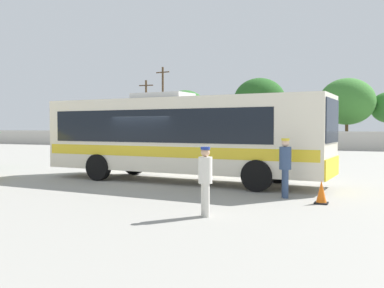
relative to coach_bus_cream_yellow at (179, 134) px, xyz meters
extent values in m
plane|color=gray|center=(-1.01, 9.63, -1.83)|extent=(300.00, 300.00, 0.00)
cube|color=beige|center=(-1.01, 27.27, -0.97)|extent=(80.00, 0.30, 1.73)
cube|color=silver|center=(0.13, -0.01, -0.02)|extent=(11.32, 3.30, 2.74)
cube|color=black|center=(-0.43, 0.03, 0.31)|extent=(9.32, 3.20, 1.21)
cube|color=yellow|center=(0.13, -0.01, -0.62)|extent=(11.10, 3.31, 0.38)
cube|color=#19212D|center=(5.71, -0.39, 0.48)|extent=(0.20, 2.29, 1.43)
cube|color=yellow|center=(5.72, -0.39, -1.06)|extent=(0.23, 2.50, 0.66)
cube|color=#B2B2B2|center=(-0.71, 0.05, 1.47)|extent=(2.29, 1.55, 0.24)
cylinder|color=black|center=(3.66, 0.98, -1.31)|extent=(1.06, 0.37, 1.04)
cylinder|color=black|center=(3.50, -1.47, -1.31)|extent=(1.06, 0.37, 1.04)
cylinder|color=black|center=(-2.86, 1.42, -1.31)|extent=(1.06, 0.37, 1.04)
cylinder|color=black|center=(-3.02, -1.02, -1.31)|extent=(1.06, 0.37, 1.04)
cylinder|color=#33476B|center=(4.55, -2.30, -1.41)|extent=(0.16, 0.16, 0.85)
cylinder|color=#33476B|center=(4.62, -2.44, -1.41)|extent=(0.16, 0.16, 0.85)
cylinder|color=#33476B|center=(4.58, -2.37, -0.65)|extent=(0.47, 0.47, 0.67)
sphere|color=beige|center=(4.58, -2.37, -0.20)|extent=(0.23, 0.23, 0.23)
cylinder|color=yellow|center=(4.58, -2.37, -0.10)|extent=(0.24, 0.24, 0.07)
cylinder|color=silver|center=(3.35, -5.76, -1.44)|extent=(0.15, 0.15, 0.78)
cylinder|color=silver|center=(3.45, -5.87, -1.44)|extent=(0.15, 0.15, 0.78)
cylinder|color=silver|center=(3.40, -5.81, -0.74)|extent=(0.46, 0.46, 0.62)
sphere|color=tan|center=(3.40, -5.81, -0.33)|extent=(0.21, 0.21, 0.21)
cylinder|color=navy|center=(3.40, -5.81, -0.23)|extent=(0.22, 0.22, 0.06)
cube|color=navy|center=(-14.65, 23.22, -1.19)|extent=(4.26, 2.12, 0.65)
cube|color=black|center=(-14.86, 23.20, -0.60)|extent=(2.39, 1.83, 0.53)
cylinder|color=black|center=(-13.45, 24.20, -1.51)|extent=(0.66, 0.27, 0.64)
cylinder|color=black|center=(-13.31, 22.44, -1.51)|extent=(0.66, 0.27, 0.64)
cylinder|color=black|center=(-16.00, 24.00, -1.51)|extent=(0.66, 0.27, 0.64)
cylinder|color=black|center=(-15.86, 22.24, -1.51)|extent=(0.66, 0.27, 0.64)
cube|color=slate|center=(-8.68, 23.08, -1.20)|extent=(4.42, 1.88, 0.63)
cube|color=black|center=(-8.47, 23.09, -0.63)|extent=(2.44, 1.70, 0.51)
cylinder|color=black|center=(-10.03, 22.18, -1.51)|extent=(0.64, 0.23, 0.64)
cylinder|color=black|center=(-10.06, 23.94, -1.51)|extent=(0.64, 0.23, 0.64)
cylinder|color=black|center=(-7.31, 22.23, -1.51)|extent=(0.64, 0.23, 0.64)
cylinder|color=black|center=(-7.34, 23.99, -1.51)|extent=(0.64, 0.23, 0.64)
cube|color=#B7BABF|center=(-2.98, 22.44, -1.20)|extent=(4.72, 2.16, 0.62)
cube|color=black|center=(-2.75, 22.46, -0.64)|extent=(2.65, 1.85, 0.51)
cylinder|color=black|center=(-4.33, 21.45, -1.51)|extent=(0.66, 0.27, 0.64)
cylinder|color=black|center=(-4.47, 23.20, -1.51)|extent=(0.66, 0.27, 0.64)
cylinder|color=black|center=(-1.49, 21.67, -1.51)|extent=(0.66, 0.27, 0.64)
cylinder|color=black|center=(-1.63, 23.43, -1.51)|extent=(0.66, 0.27, 0.64)
cylinder|color=#4C3823|center=(-18.19, 29.81, 2.00)|extent=(0.24, 0.24, 7.66)
cube|color=#473321|center=(-18.19, 29.81, 5.23)|extent=(1.80, 0.22, 0.12)
cylinder|color=#4C3823|center=(-16.14, 30.12, 2.73)|extent=(0.24, 0.24, 9.13)
cube|color=#473321|center=(-16.14, 30.12, 6.70)|extent=(1.80, 0.36, 0.12)
cylinder|color=brown|center=(-14.82, 33.53, -0.57)|extent=(0.32, 0.32, 2.53)
ellipsoid|color=#2D6628|center=(-14.82, 33.53, 2.57)|extent=(5.34, 5.34, 4.54)
cylinder|color=brown|center=(-5.13, 32.17, -0.24)|extent=(0.32, 0.32, 3.18)
ellipsoid|color=#23561E|center=(-5.13, 32.17, 3.34)|extent=(5.67, 5.67, 4.82)
cylinder|color=brown|center=(4.09, 31.80, -0.44)|extent=(0.32, 0.32, 2.79)
ellipsoid|color=#38752D|center=(4.09, 31.80, 2.91)|extent=(5.58, 5.58, 4.75)
cube|color=black|center=(5.69, -2.98, -1.81)|extent=(0.36, 0.36, 0.04)
cone|color=orange|center=(5.69, -2.98, -1.49)|extent=(0.28, 0.28, 0.60)
camera|label=1|loc=(7.11, -15.20, 0.25)|focal=40.61mm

